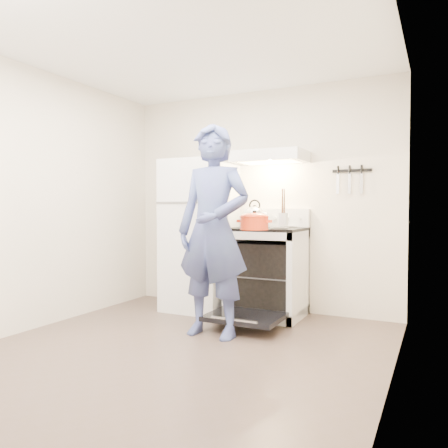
{
  "coord_description": "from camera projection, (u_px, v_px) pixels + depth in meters",
  "views": [
    {
      "loc": [
        1.87,
        -2.89,
        1.15
      ],
      "look_at": [
        -0.05,
        1.0,
        1.0
      ],
      "focal_mm": 35.0,
      "sensor_mm": 36.0,
      "label": 1
    }
  ],
  "objects": [
    {
      "name": "knife_strip",
      "position": [
        352.0,
        171.0,
        4.54
      ],
      "size": [
        0.4,
        0.02,
        0.03
      ],
      "primitive_type": "cube",
      "color": "black",
      "rests_on": "back_wall"
    },
    {
      "name": "oven_door",
      "position": [
        245.0,
        317.0,
        4.15
      ],
      "size": [
        0.7,
        0.54,
        0.04
      ],
      "primitive_type": "cube",
      "color": "black",
      "rests_on": "floor"
    },
    {
      "name": "cooktop",
      "position": [
        267.0,
        229.0,
        4.65
      ],
      "size": [
        0.76,
        0.65,
        0.03
      ],
      "primitive_type": "cube",
      "color": "black",
      "rests_on": "stove_body"
    },
    {
      "name": "backsplash",
      "position": [
        276.0,
        218.0,
        4.9
      ],
      "size": [
        0.76,
        0.07,
        0.2
      ],
      "primitive_type": "cube",
      "color": "silver",
      "rests_on": "cooktop"
    },
    {
      "name": "person",
      "position": [
        213.0,
        231.0,
        3.93
      ],
      "size": [
        0.7,
        0.46,
        1.91
      ],
      "primitive_type": "imported",
      "rotation": [
        0.0,
        0.0,
        -0.0
      ],
      "color": "navy",
      "rests_on": "floor"
    },
    {
      "name": "dutch_oven",
      "position": [
        254.0,
        223.0,
        3.98
      ],
      "size": [
        0.33,
        0.26,
        0.22
      ],
      "primitive_type": null,
      "color": "red",
      "rests_on": "person"
    },
    {
      "name": "stove_body",
      "position": [
        267.0,
        273.0,
        4.67
      ],
      "size": [
        0.76,
        0.65,
        0.92
      ],
      "primitive_type": "cube",
      "color": "silver",
      "rests_on": "floor"
    },
    {
      "name": "utensil_jar",
      "position": [
        283.0,
        220.0,
        4.3
      ],
      "size": [
        0.1,
        0.1,
        0.13
      ],
      "primitive_type": "cylinder",
      "rotation": [
        0.0,
        0.0,
        0.15
      ],
      "color": "silver",
      "rests_on": "cooktop"
    },
    {
      "name": "range_hood",
      "position": [
        270.0,
        157.0,
        4.69
      ],
      "size": [
        0.76,
        0.5,
        0.12
      ],
      "primitive_type": "cube",
      "color": "silver",
      "rests_on": "back_wall"
    },
    {
      "name": "tea_kettle",
      "position": [
        255.0,
        213.0,
        4.81
      ],
      "size": [
        0.25,
        0.2,
        0.3
      ],
      "primitive_type": null,
      "color": "#B6B6BB",
      "rests_on": "cooktop"
    },
    {
      "name": "pizza_stone",
      "position": [
        276.0,
        274.0,
        4.69
      ],
      "size": [
        0.36,
        0.36,
        0.02
      ],
      "primitive_type": "cylinder",
      "color": "#816144",
      "rests_on": "oven_rack"
    },
    {
      "name": "floor",
      "position": [
        174.0,
        354.0,
        3.46
      ],
      "size": [
        3.6,
        3.6,
        0.0
      ],
      "primitive_type": "plane",
      "color": "#493932",
      "rests_on": "ground"
    },
    {
      "name": "back_wall",
      "position": [
        259.0,
        200.0,
        5.03
      ],
      "size": [
        3.2,
        0.02,
        2.5
      ],
      "primitive_type": "cube",
      "color": "beige",
      "rests_on": "ground"
    },
    {
      "name": "refrigerator",
      "position": [
        200.0,
        235.0,
        4.99
      ],
      "size": [
        0.7,
        0.7,
        1.7
      ],
      "primitive_type": "cube",
      "color": "silver",
      "rests_on": "floor"
    },
    {
      "name": "oven_rack",
      "position": [
        267.0,
        275.0,
        4.67
      ],
      "size": [
        0.6,
        0.52,
        0.01
      ],
      "primitive_type": "cube",
      "color": "slate",
      "rests_on": "stove_body"
    }
  ]
}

